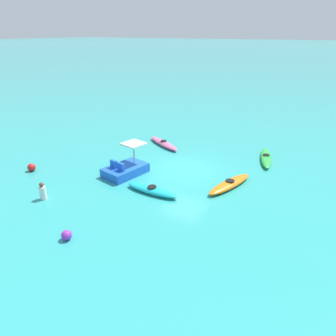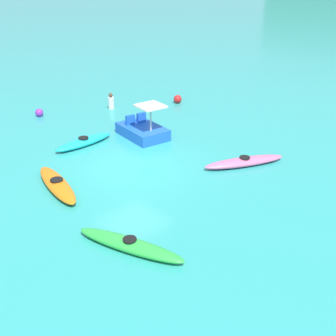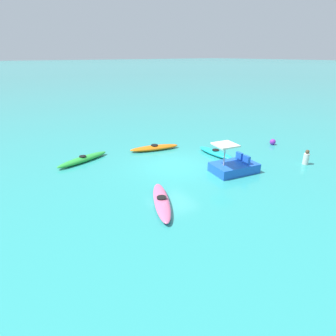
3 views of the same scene
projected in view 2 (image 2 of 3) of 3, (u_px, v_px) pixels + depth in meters
The scene contains 9 objects.
ground_plane at pixel (132, 168), 17.52m from camera, with size 600.00×600.00×0.00m, color teal.
kayak_pink at pixel (244, 162), 17.69m from camera, with size 2.15×3.30×0.37m.
kayak_cyan at pixel (84, 142), 19.58m from camera, with size 0.70×2.89×0.37m.
kayak_orange at pixel (57, 184), 15.93m from camera, with size 3.38×1.56×0.37m.
kayak_green at pixel (130, 245), 12.60m from camera, with size 3.46×1.55×0.37m.
pedal_boat_blue at pixel (143, 130), 20.43m from camera, with size 2.65×1.91×1.68m.
buoy_purple at pixel (39, 113), 23.10m from camera, with size 0.41×0.41×0.41m, color purple.
buoy_red at pixel (178, 99), 25.20m from camera, with size 0.46×0.46×0.46m, color red.
person_near_shore at pixel (111, 102), 24.17m from camera, with size 0.43×0.43×0.88m.
Camera 2 is at (11.99, -10.42, 7.51)m, focal length 47.92 mm.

